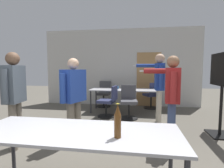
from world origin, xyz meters
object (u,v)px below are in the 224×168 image
Objects in this scene: office_chair_far_left at (109,102)px; beer_bottle at (118,122)px; office_chair_far_right at (104,94)px; drink_cup at (117,88)px; person_near_casual at (13,91)px; person_right_polo at (159,81)px; office_chair_near_pushed at (129,103)px; tv_screen at (222,83)px; person_far_watching at (171,92)px; office_chair_mid_tucked at (152,96)px; person_center_tall at (73,92)px.

beer_bottle is at bearing -159.94° from office_chair_far_left.
office_chair_far_right is 1.00m from drink_cup.
beer_bottle reaches higher than drink_cup.
person_near_casual is 2.28m from beer_bottle.
person_near_casual is 1.85× the size of office_chair_far_left.
person_right_polo is 1.91× the size of office_chair_near_pushed.
beer_bottle is (-0.71, -3.01, -0.21)m from person_right_polo.
person_right_polo is (-1.23, 0.70, -0.02)m from tv_screen.
person_right_polo is at bearing -119.88° from tv_screen.
person_far_watching is at bearing -61.02° from drink_cup.
person_far_watching is at bearing -129.44° from office_chair_far_left.
office_chair_far_right is at bearing 25.24° from office_chair_far_left.
office_chair_near_pushed is 3.38m from beer_bottle.
office_chair_mid_tucked is at bearing -43.51° from person_near_casual.
person_near_casual is 3.86m from office_chair_far_right.
tv_screen is 3.10m from person_center_tall.
office_chair_near_pushed is (-0.76, -1.32, 0.00)m from office_chair_mid_tucked.
office_chair_mid_tucked is at bearing 177.77° from office_chair_far_right.
drink_cup is at bearing -4.51° from office_chair_far_left.
tv_screen is at bearing -57.18° from person_center_tall.
person_right_polo is 1.59m from office_chair_far_left.
drink_cup is (-0.43, 0.74, 0.35)m from office_chair_near_pushed.
person_far_watching is 4.90× the size of beer_bottle.
person_center_tall is at bearing 124.33° from beer_bottle.
office_chair_mid_tucked is (1.75, 3.09, -0.52)m from person_center_tall.
beer_bottle is at bearing -126.95° from office_chair_mid_tucked.
office_chair_mid_tucked is (-1.26, 2.36, -0.69)m from tv_screen.
person_center_tall reaches higher than beer_bottle.
person_center_tall is 2.30m from person_right_polo.
office_chair_mid_tucked is 9.23× the size of drink_cup.
person_right_polo reaches higher than person_near_casual.
office_chair_near_pushed is (-2.02, 1.04, -0.69)m from tv_screen.
office_chair_near_pushed is (-0.89, 1.64, -0.55)m from person_far_watching.
tv_screen is at bearing -121.68° from person_right_polo.
office_chair_far_right is 2.79× the size of beer_bottle.
tv_screen is at bearing -79.60° from person_near_casual.
office_chair_mid_tucked is 4.74m from beer_bottle.
office_chair_near_pushed is at bearing -148.76° from office_chair_mid_tucked.
person_right_polo reaches higher than drink_cup.
office_chair_far_right reaches higher than office_chair_near_pushed.
office_chair_far_left is at bearing 101.52° from beer_bottle.
office_chair_mid_tucked is (1.36, 1.30, 0.01)m from office_chair_far_left.
person_far_watching reaches higher than office_chair_far_left.
office_chair_mid_tucked is 1.00× the size of office_chair_near_pushed.
drink_cup is (-1.19, -0.58, 0.36)m from office_chair_mid_tucked.
person_far_watching is at bearing -66.69° from person_center_tall.
office_chair_far_right is 4.96m from beer_bottle.
person_near_casual is at bearing 151.22° from beer_bottle.
person_near_casual is at bearing 123.58° from person_right_polo.
person_far_watching reaches higher than office_chair_near_pushed.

